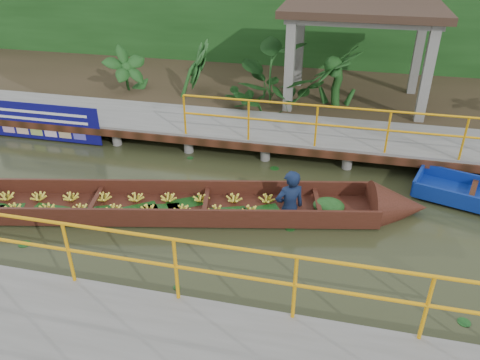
# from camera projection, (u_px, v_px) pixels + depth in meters

# --- Properties ---
(ground) EXTENTS (80.00, 80.00, 0.00)m
(ground) POSITION_uv_depth(u_px,v_px,m) (194.00, 212.00, 9.59)
(ground) COLOR #2D3018
(ground) RESTS_ON ground
(land_strip) EXTENTS (30.00, 8.00, 0.45)m
(land_strip) POSITION_uv_depth(u_px,v_px,m) (262.00, 89.00, 15.85)
(land_strip) COLOR #302818
(land_strip) RESTS_ON ground
(far_dock) EXTENTS (16.00, 2.06, 1.66)m
(far_dock) POSITION_uv_depth(u_px,v_px,m) (234.00, 127.00, 12.26)
(far_dock) COLOR slate
(far_dock) RESTS_ON ground
(pavilion) EXTENTS (4.40, 3.00, 3.00)m
(pavilion) POSITION_uv_depth(u_px,v_px,m) (362.00, 20.00, 12.98)
(pavilion) COLOR slate
(pavilion) RESTS_ON ground
(foliage_backdrop) EXTENTS (30.00, 0.80, 4.00)m
(foliage_backdrop) POSITION_uv_depth(u_px,v_px,m) (275.00, 21.00, 17.11)
(foliage_backdrop) COLOR #173F14
(foliage_backdrop) RESTS_ON ground
(vendor_boat) EXTENTS (11.22, 3.40, 2.22)m
(vendor_boat) POSITION_uv_depth(u_px,v_px,m) (163.00, 202.00, 9.50)
(vendor_boat) COLOR #36180E
(vendor_boat) RESTS_ON ground
(blue_banner) EXTENTS (3.26, 0.04, 1.02)m
(blue_banner) POSITION_uv_depth(u_px,v_px,m) (43.00, 122.00, 12.40)
(blue_banner) COLOR #0E0C62
(blue_banner) RESTS_ON ground
(tropical_plants) EXTENTS (14.34, 1.34, 1.68)m
(tropical_plants) POSITION_uv_depth(u_px,v_px,m) (327.00, 82.00, 13.02)
(tropical_plants) COLOR #173F14
(tropical_plants) RESTS_ON ground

